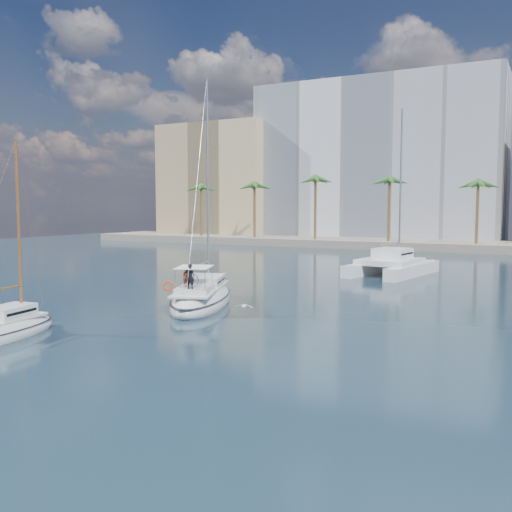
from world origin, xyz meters
The scene contains 10 objects.
ground centered at (0.00, 0.00, 0.00)m, with size 160.00×160.00×0.00m, color black.
quay centered at (0.00, 61.00, 0.60)m, with size 120.00×14.00×1.20m, color gray.
building_modern centered at (-12.00, 73.00, 14.00)m, with size 42.00×16.00×28.00m, color white.
building_tan_left centered at (-42.00, 69.00, 11.00)m, with size 22.00×14.00×22.00m, color tan.
palm_left centered at (-34.00, 57.00, 10.28)m, with size 3.60×3.60×12.30m.
palm_centre centered at (0.00, 57.00, 10.28)m, with size 3.60×3.60×12.30m.
main_sloop centered at (-4.02, 3.15, 0.50)m, with size 7.01×11.08×15.71m.
small_sloop centered at (-7.57, -9.30, 0.39)m, with size 3.23×7.39×10.27m.
catamaran centered at (2.71, 25.40, 1.11)m, with size 6.91×11.29×15.60m.
seagull centered at (0.69, 0.35, 0.78)m, with size 1.16×0.50×0.21m.
Camera 1 is at (16.16, -27.74, 6.47)m, focal length 40.00 mm.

